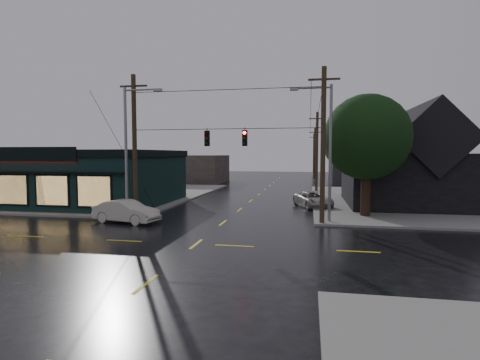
% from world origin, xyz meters
% --- Properties ---
extents(ground_plane, '(160.00, 160.00, 0.00)m').
position_xyz_m(ground_plane, '(0.00, 0.00, 0.00)').
color(ground_plane, black).
extents(sidewalk_nw, '(28.00, 28.00, 0.15)m').
position_xyz_m(sidewalk_nw, '(-20.00, 20.00, 0.07)').
color(sidewalk_nw, gray).
rests_on(sidewalk_nw, ground).
extents(sidewalk_ne, '(28.00, 28.00, 0.15)m').
position_xyz_m(sidewalk_ne, '(20.00, 20.00, 0.07)').
color(sidewalk_ne, gray).
rests_on(sidewalk_ne, ground).
extents(pizza_shop, '(16.30, 12.34, 4.90)m').
position_xyz_m(pizza_shop, '(-15.00, 12.94, 2.56)').
color(pizza_shop, black).
rests_on(pizza_shop, ground).
extents(ne_building, '(12.60, 11.60, 8.75)m').
position_xyz_m(ne_building, '(15.00, 17.00, 4.47)').
color(ne_building, black).
rests_on(ne_building, ground).
extents(corner_tree, '(6.15, 6.15, 8.75)m').
position_xyz_m(corner_tree, '(9.69, 10.03, 5.79)').
color(corner_tree, black).
rests_on(corner_tree, ground).
extents(utility_pole_nw, '(2.00, 0.32, 10.15)m').
position_xyz_m(utility_pole_nw, '(-6.50, 6.50, 0.00)').
color(utility_pole_nw, '#2F2215').
rests_on(utility_pole_nw, ground).
extents(utility_pole_ne, '(2.00, 0.32, 10.15)m').
position_xyz_m(utility_pole_ne, '(6.50, 6.50, 0.00)').
color(utility_pole_ne, '#2F2215').
rests_on(utility_pole_ne, ground).
extents(utility_pole_far_a, '(2.00, 0.32, 9.65)m').
position_xyz_m(utility_pole_far_a, '(6.50, 28.00, 0.00)').
color(utility_pole_far_a, '#2F2215').
rests_on(utility_pole_far_a, ground).
extents(utility_pole_far_b, '(2.00, 0.32, 9.15)m').
position_xyz_m(utility_pole_far_b, '(6.50, 48.00, 0.00)').
color(utility_pole_far_b, '#2F2215').
rests_on(utility_pole_far_b, ground).
extents(utility_pole_far_c, '(2.00, 0.32, 9.15)m').
position_xyz_m(utility_pole_far_c, '(6.50, 68.00, 0.00)').
color(utility_pole_far_c, '#2F2215').
rests_on(utility_pole_far_c, ground).
extents(span_signal_assembly, '(13.00, 0.48, 1.23)m').
position_xyz_m(span_signal_assembly, '(0.10, 6.50, 5.70)').
color(span_signal_assembly, black).
rests_on(span_signal_assembly, ground).
extents(streetlight_nw, '(5.40, 0.30, 9.15)m').
position_xyz_m(streetlight_nw, '(-6.80, 5.80, 0.00)').
color(streetlight_nw, gray).
rests_on(streetlight_nw, ground).
extents(streetlight_ne, '(5.40, 0.30, 9.15)m').
position_xyz_m(streetlight_ne, '(7.00, 7.20, 0.00)').
color(streetlight_ne, gray).
rests_on(streetlight_ne, ground).
extents(bg_building_west, '(12.00, 10.00, 4.40)m').
position_xyz_m(bg_building_west, '(-14.00, 40.00, 2.20)').
color(bg_building_west, '#362D27').
rests_on(bg_building_west, ground).
extents(bg_building_east, '(14.00, 12.00, 5.60)m').
position_xyz_m(bg_building_east, '(16.00, 45.00, 2.80)').
color(bg_building_east, '#2A2A30').
rests_on(bg_building_east, ground).
extents(sedan_cream, '(4.83, 2.49, 1.52)m').
position_xyz_m(sedan_cream, '(-6.44, 4.96, 0.76)').
color(sedan_cream, beige).
rests_on(sedan_cream, ground).
extents(suv_silver, '(3.90, 5.37, 1.36)m').
position_xyz_m(suv_silver, '(6.00, 14.74, 0.68)').
color(suv_silver, '#A8A49B').
rests_on(suv_silver, ground).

